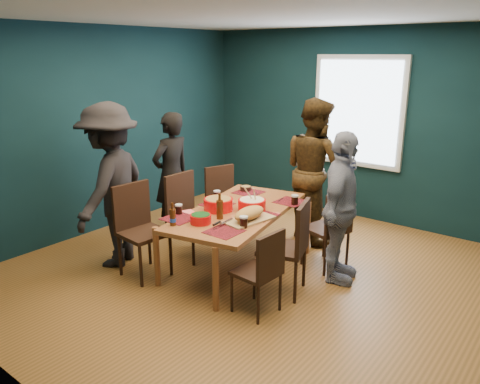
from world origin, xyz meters
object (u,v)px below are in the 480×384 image
Objects in this scene: chair_left_near at (138,223)px; cutting_board at (249,215)px; bowl_herbs at (201,218)px; chair_left_far at (223,196)px; chair_right_far at (332,224)px; person_back at (314,170)px; person_right at (341,208)px; person_far_left at (172,175)px; person_near_left at (111,186)px; bowl_dumpling at (252,204)px; chair_right_near at (263,267)px; chair_left_mid at (187,209)px; chair_right_mid at (292,241)px; bowl_salad at (218,204)px; dining_table at (238,215)px.

chair_left_near is 1.50× the size of cutting_board.
chair_left_far is at bearing 120.77° from bowl_herbs.
chair_right_far is 1.01m from cutting_board.
person_right is (0.82, -0.90, -0.11)m from person_back.
person_back is (1.52, 1.05, 0.09)m from person_far_left.
person_right is at bearing 155.87° from person_back.
chair_right_far is at bearing 18.65° from chair_left_far.
person_far_left is at bearing 163.59° from person_near_left.
bowl_herbs is (-1.04, -1.00, -0.06)m from person_right.
person_right is 5.30× the size of bowl_dumpling.
chair_left_near is 0.54m from person_near_left.
chair_left_far is 1.13× the size of chair_right_near.
chair_right_near is at bearing -4.76° from bowl_herbs.
chair_right_near is (1.51, -0.56, -0.09)m from chair_left_mid.
chair_right_far is 1.03m from person_back.
bowl_salad is (-0.94, -0.01, 0.20)m from chair_right_mid.
chair_right_mid is 0.53× the size of person_back.
dining_table is at bearing -21.20° from chair_left_far.
person_near_left is at bearing 179.91° from chair_right_mid.
person_near_left reaches higher than person_far_left.
person_right is at bearing 49.88° from chair_right_mid.
chair_left_far is 1.52m from person_near_left.
chair_left_near is 0.63× the size of person_right.
chair_right_mid reaches higher than chair_right_near.
chair_left_far is at bearing 93.70° from chair_left_mid.
bowl_dumpling is at bearing 47.91° from chair_left_near.
person_right is 7.46× the size of bowl_herbs.
chair_right_far is 0.58× the size of person_right.
chair_left_far is at bearing 126.99° from bowl_salad.
dining_table is 0.20m from bowl_dumpling.
bowl_salad is (-0.16, -0.14, 0.14)m from dining_table.
dining_table is 0.73m from chair_left_mid.
dining_table is 1.38m from person_back.
chair_left_mid is 0.86m from bowl_herbs.
person_far_left is at bearing 160.04° from bowl_salad.
bowl_salad is (1.05, 0.61, -0.16)m from person_near_left.
bowl_salad is (-0.35, -1.47, -0.14)m from person_back.
person_back is 2.71× the size of cutting_board.
person_back is 1.56m from cutting_board.
person_right is 2.52m from person_near_left.
chair_right_far is at bearing 100.90° from person_near_left.
person_back is 5.69× the size of bowl_salad.
cutting_board is (-0.70, -0.65, -0.04)m from person_right.
chair_right_far is 1.48m from bowl_herbs.
person_near_left is at bearing -170.75° from bowl_herbs.
person_far_left is at bearing 171.91° from bowl_dumpling.
chair_right_mid is at bearing -20.48° from dining_table.
bowl_dumpling is (-0.64, 0.20, 0.20)m from chair_right_mid.
bowl_dumpling is (-0.88, -0.36, -0.04)m from person_right.
bowl_salad is at bearing 106.67° from bowl_herbs.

